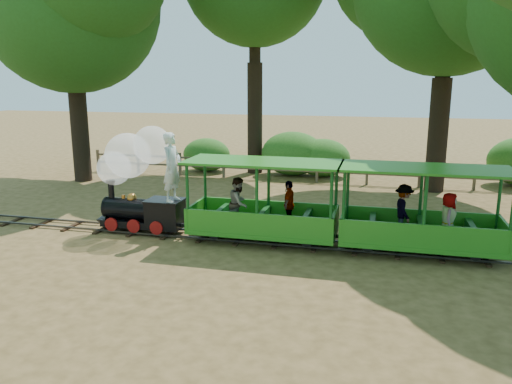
% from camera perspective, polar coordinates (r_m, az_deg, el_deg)
% --- Properties ---
extents(ground, '(90.00, 90.00, 0.00)m').
position_cam_1_polar(ground, '(13.20, -1.87, -5.53)').
color(ground, '#A47B46').
rests_on(ground, ground).
extents(track, '(22.00, 1.00, 0.10)m').
position_cam_1_polar(track, '(13.18, -1.87, -5.25)').
color(track, '#3F3D3A').
rests_on(track, ground).
extents(locomotive, '(2.69, 1.23, 3.00)m').
position_cam_1_polar(locomotive, '(13.89, -13.40, 2.29)').
color(locomotive, black).
rests_on(locomotive, ground).
extents(carriage_front, '(3.93, 1.61, 2.04)m').
position_cam_1_polar(carriage_front, '(12.80, 0.63, -2.16)').
color(carriage_front, '#2C861D').
rests_on(carriage_front, track).
extents(carriage_rear, '(3.93, 1.61, 2.04)m').
position_cam_1_polar(carriage_rear, '(12.57, 18.29, -3.14)').
color(carriage_rear, '#2C861D').
rests_on(carriage_rear, track).
extents(fence, '(18.10, 0.10, 1.00)m').
position_cam_1_polar(fence, '(20.65, 4.24, 2.84)').
color(fence, brown).
rests_on(fence, ground).
extents(shrub_west, '(2.18, 1.68, 1.51)m').
position_cam_1_polar(shrub_west, '(22.94, -5.67, 4.26)').
color(shrub_west, '#2D6B1E').
rests_on(shrub_west, ground).
extents(shrub_mid_w, '(2.76, 2.12, 1.91)m').
position_cam_1_polar(shrub_mid_w, '(21.90, 4.21, 4.41)').
color(shrub_mid_w, '#2D6B1E').
rests_on(shrub_mid_w, ground).
extents(shrub_mid_e, '(2.36, 1.82, 1.63)m').
position_cam_1_polar(shrub_mid_e, '(21.73, 7.63, 3.90)').
color(shrub_mid_e, '#2D6B1E').
rests_on(shrub_mid_e, ground).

